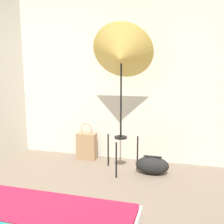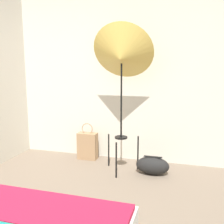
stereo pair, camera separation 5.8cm
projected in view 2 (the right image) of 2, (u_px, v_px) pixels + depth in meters
wall_back at (113, 72)px, 3.84m from camera, size 8.00×0.05×2.60m
photo_umbrella at (122, 56)px, 3.26m from camera, size 0.79×0.59×1.91m
tote_bag at (88, 146)px, 3.94m from camera, size 0.29×0.14×0.55m
duffel_bag at (153, 166)px, 3.39m from camera, size 0.43×0.23×0.24m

